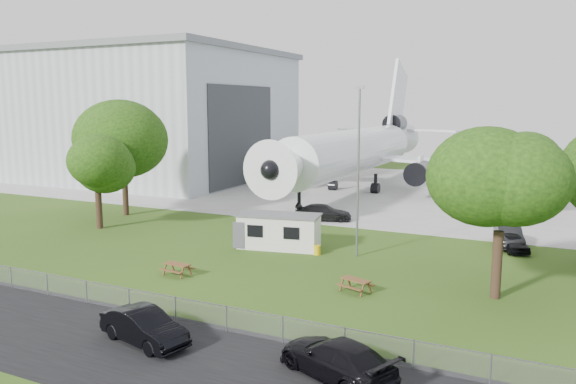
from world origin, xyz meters
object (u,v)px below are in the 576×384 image
at_px(hangar, 132,114).
at_px(airliner, 357,149).
at_px(site_cabin, 279,231).
at_px(car_centre_sedan, 144,327).
at_px(picnic_east, 355,292).
at_px(picnic_west, 177,275).

xyz_separation_m(hangar, airliner, (35.97, -0.14, -4.14)).
bearing_deg(site_cabin, airliner, 97.80).
height_order(airliner, car_centre_sedan, airliner).
bearing_deg(picnic_east, site_cabin, 158.63).
height_order(hangar, airliner, hangar).
bearing_deg(car_centre_sedan, picnic_west, 42.50).
distance_m(airliner, site_cabin, 30.49).
xyz_separation_m(site_cabin, picnic_west, (-2.78, -9.02, -1.31)).
xyz_separation_m(site_cabin, picnic_east, (8.56, -7.14, -1.31)).
relative_size(picnic_west, picnic_east, 1.00).
height_order(hangar, picnic_east, hangar).
distance_m(hangar, site_cabin, 50.77).
height_order(airliner, picnic_east, airliner).
height_order(picnic_west, car_centre_sedan, car_centre_sedan).
xyz_separation_m(hangar, site_cabin, (40.07, -30.10, -8.09)).
height_order(site_cabin, picnic_west, site_cabin).
xyz_separation_m(airliner, picnic_east, (12.67, -37.10, -5.27)).
height_order(hangar, site_cabin, hangar).
distance_m(airliner, car_centre_sedan, 48.71).
distance_m(airliner, picnic_east, 39.55).
bearing_deg(hangar, picnic_east, -37.44).
bearing_deg(hangar, airliner, -0.22).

